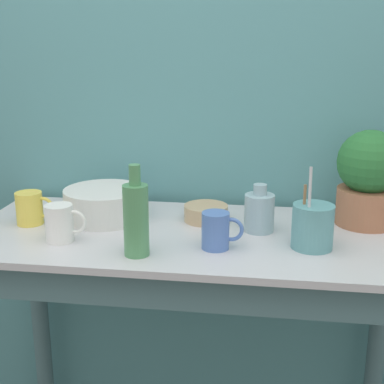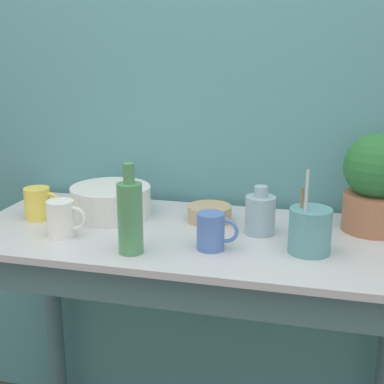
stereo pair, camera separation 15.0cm
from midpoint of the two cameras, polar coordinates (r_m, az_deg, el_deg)
The scene contains 11 objects.
wall_back at distance 1.78m, azimuth -0.88°, elevation 9.52°, with size 6.00×0.05×2.40m.
counter_table at distance 1.59m, azimuth -2.86°, elevation -11.21°, with size 1.29×0.57×0.87m.
potted_plant at distance 1.62m, azimuth 15.84°, elevation 1.50°, with size 0.19×0.19×0.28m.
bowl_wash_large at distance 1.67m, azimuth -11.83°, elevation -1.27°, with size 0.25×0.25×0.09m.
bottle_tall at distance 1.36m, azimuth -9.15°, elevation -2.82°, with size 0.06×0.06×0.24m.
bottle_short at distance 1.53m, azimuth 4.43°, elevation -2.15°, with size 0.09×0.09×0.14m.
mug_white at distance 1.51m, azimuth -16.64°, elevation -3.24°, with size 0.12×0.08×0.10m.
mug_yellow at distance 1.68m, azimuth -19.35°, elevation -1.67°, with size 0.12×0.08×0.10m.
mug_blue at distance 1.40m, azimuth -0.42°, elevation -4.18°, with size 0.11×0.07×0.10m.
bowl_small_tan at distance 1.62m, azimuth -1.14°, elevation -2.28°, with size 0.13×0.13×0.05m.
utensil_cup at distance 1.42m, azimuth 9.82°, elevation -3.68°, with size 0.11×0.11×0.22m.
Camera 1 is at (0.20, -1.14, 1.40)m, focal length 50.00 mm.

